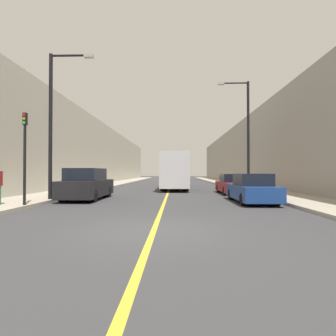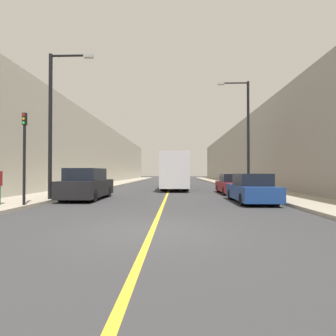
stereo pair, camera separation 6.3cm
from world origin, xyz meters
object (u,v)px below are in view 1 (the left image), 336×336
at_px(street_lamp_left, 54,117).
at_px(street_lamp_right, 246,129).
at_px(bus, 175,171).
at_px(parked_suv_left, 87,185).
at_px(traffic_light, 25,155).
at_px(car_right_mid, 232,185).
at_px(car_right_near, 252,189).

bearing_deg(street_lamp_left, street_lamp_right, 27.72).
xyz_separation_m(bus, street_lamp_right, (5.58, -5.99, 3.19)).
bearing_deg(parked_suv_left, traffic_light, -111.07).
xyz_separation_m(parked_suv_left, street_lamp_left, (-1.41, -1.30, 3.82)).
distance_m(parked_suv_left, traffic_light, 4.46).
height_order(car_right_mid, traffic_light, traffic_light).
xyz_separation_m(parked_suv_left, street_lamp_right, (10.78, 5.10, 4.11)).
distance_m(bus, street_lamp_right, 8.79).
distance_m(car_right_mid, traffic_light, 13.90).
xyz_separation_m(parked_suv_left, car_right_mid, (9.51, 4.40, -0.19)).
bearing_deg(street_lamp_left, car_right_near, 0.10).
distance_m(parked_suv_left, street_lamp_left, 4.27).
height_order(parked_suv_left, street_lamp_left, street_lamp_left).
bearing_deg(car_right_mid, traffic_light, -143.00).
height_order(street_lamp_left, traffic_light, street_lamp_left).
bearing_deg(street_lamp_right, car_right_mid, -150.96).
xyz_separation_m(street_lamp_left, street_lamp_right, (12.19, 6.40, 0.29)).
bearing_deg(traffic_light, street_lamp_left, 87.89).
bearing_deg(street_lamp_right, bus, 132.96).
relative_size(car_right_mid, street_lamp_left, 0.56).
bearing_deg(bus, traffic_light, -114.08).
height_order(bus, parked_suv_left, bus).
bearing_deg(car_right_mid, street_lamp_left, -152.44).
height_order(parked_suv_left, car_right_near, parked_suv_left).
bearing_deg(bus, car_right_mid, -57.25).
bearing_deg(bus, street_lamp_left, -118.06).
relative_size(bus, parked_suv_left, 2.58).
xyz_separation_m(car_right_mid, street_lamp_left, (-10.92, -5.70, 4.01)).
distance_m(car_right_near, traffic_light, 11.32).
relative_size(bus, traffic_light, 3.02).
relative_size(car_right_mid, street_lamp_right, 0.52).
relative_size(car_right_near, street_lamp_right, 0.54).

